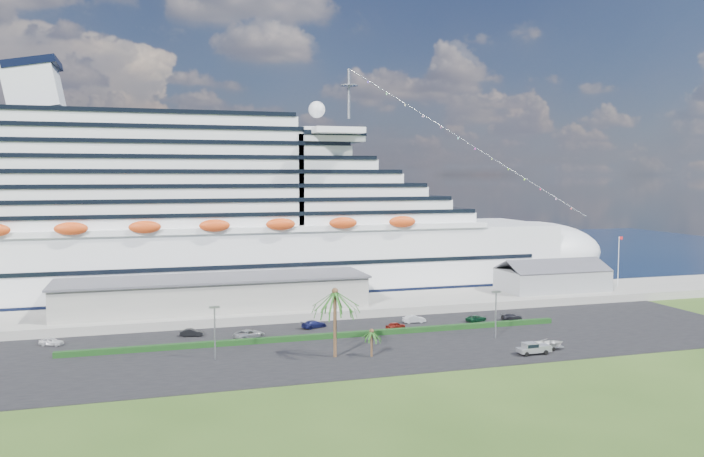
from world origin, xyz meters
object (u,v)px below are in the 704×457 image
object	(u,v)px
parked_car_3	(314,324)
pickup_truck	(533,348)
cruise_ship	(219,225)
boat_trailer	(548,343)

from	to	relation	value
parked_car_3	pickup_truck	xyz separation A→B (m)	(28.76, -28.27, 0.33)
cruise_ship	pickup_truck	xyz separation A→B (m)	(41.92, -67.54, -15.53)
cruise_ship	boat_trailer	bearing A→B (deg)	-55.19
cruise_ship	parked_car_3	bearing A→B (deg)	-71.48
cruise_ship	parked_car_3	world-z (taller)	cruise_ship
parked_car_3	boat_trailer	distance (m)	42.02
boat_trailer	pickup_truck	bearing A→B (deg)	-155.59
parked_car_3	cruise_ship	bearing A→B (deg)	-3.43
boat_trailer	parked_car_3	bearing A→B (deg)	140.86
cruise_ship	parked_car_3	xyz separation A→B (m)	(13.16, -39.28, -15.86)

